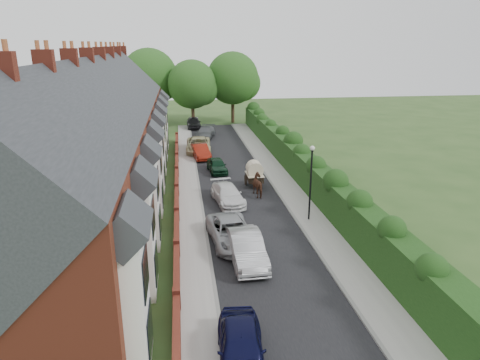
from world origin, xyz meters
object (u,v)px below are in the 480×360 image
(car_silver_b, at_px, (231,232))
(car_white, at_px, (228,194))
(car_grey, at_px, (206,133))
(car_black, at_px, (194,123))
(car_silver_a, at_px, (246,248))
(lamppost, at_px, (311,174))
(horse, at_px, (259,185))
(horse_cart, at_px, (255,172))
(car_green, at_px, (217,165))
(car_red, at_px, (200,151))
(car_beige, at_px, (198,145))
(car_navy, at_px, (241,347))

(car_silver_b, bearing_deg, car_white, 79.24)
(car_grey, height_order, car_black, car_black)
(car_silver_a, relative_size, car_white, 1.05)
(car_grey, bearing_deg, car_silver_b, -76.33)
(lamppost, bearing_deg, car_black, 100.66)
(lamppost, height_order, car_white, lamppost)
(car_black, xyz_separation_m, horse, (4.01, -28.66, 0.06))
(car_grey, xyz_separation_m, horse_cart, (2.79, -19.81, 0.55))
(horse, bearing_deg, car_grey, -93.11)
(car_green, height_order, car_red, car_red)
(car_white, distance_m, car_beige, 16.11)
(lamppost, relative_size, car_white, 1.12)
(car_black, bearing_deg, horse, -83.16)
(lamppost, xyz_separation_m, car_green, (-5.08, 12.20, -2.65))
(car_white, bearing_deg, horse_cart, 43.98)
(car_white, height_order, horse, horse)
(car_silver_a, bearing_deg, lamppost, 42.94)
(car_navy, height_order, horse_cart, horse_cart)
(car_silver_b, distance_m, horse, 8.55)
(car_black, bearing_deg, car_navy, -91.13)
(car_navy, height_order, car_green, car_navy)
(car_silver_a, height_order, horse_cart, horse_cart)
(car_silver_a, distance_m, horse, 10.63)
(lamppost, height_order, car_navy, lamppost)
(horse_cart, bearing_deg, car_white, -127.37)
(car_red, distance_m, horse_cart, 10.75)
(car_silver_a, xyz_separation_m, car_beige, (-1.40, 25.12, -0.01))
(lamppost, xyz_separation_m, horse_cart, (-2.39, 7.54, -2.04))
(car_navy, xyz_separation_m, car_black, (0.00, 46.68, 0.06))
(car_silver_b, distance_m, car_red, 20.13)
(car_red, xyz_separation_m, car_beige, (-0.06, 2.65, 0.08))
(car_red, height_order, horse_cart, horse_cart)
(lamppost, distance_m, car_grey, 27.95)
(car_navy, distance_m, car_white, 16.85)
(car_silver_b, distance_m, car_white, 6.74)
(car_silver_a, height_order, car_silver_b, car_silver_a)
(horse, distance_m, horse_cart, 2.22)
(car_grey, bearing_deg, horse_cart, -67.63)
(car_navy, bearing_deg, car_red, 94.30)
(car_white, relative_size, horse_cart, 1.51)
(car_navy, distance_m, car_silver_b, 10.11)
(car_white, bearing_deg, car_green, 81.91)
(car_white, xyz_separation_m, car_green, (-0.08, 8.08, -0.02))
(car_silver_a, relative_size, car_silver_b, 0.93)
(car_green, relative_size, horse, 1.88)
(car_black, xyz_separation_m, horse_cart, (4.01, -26.47, 0.46))
(car_navy, xyz_separation_m, car_green, (1.32, 24.87, -0.09))
(car_red, distance_m, car_black, 16.50)
(lamppost, bearing_deg, car_red, 109.90)
(car_white, bearing_deg, lamppost, -48.12)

